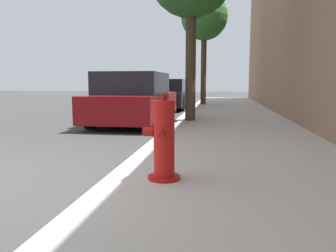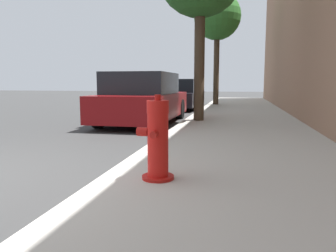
{
  "view_description": "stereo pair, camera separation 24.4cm",
  "coord_description": "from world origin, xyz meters",
  "px_view_note": "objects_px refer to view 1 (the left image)",
  "views": [
    {
      "loc": [
        3.01,
        -3.06,
        1.13
      ],
      "look_at": [
        2.29,
        1.47,
        0.52
      ],
      "focal_mm": 35.0,
      "sensor_mm": 36.0,
      "label": 1
    },
    {
      "loc": [
        3.25,
        -3.01,
        1.13
      ],
      "look_at": [
        2.29,
        1.47,
        0.52
      ],
      "focal_mm": 35.0,
      "sensor_mm": 36.0,
      "label": 2
    }
  ],
  "objects_px": {
    "fire_hydrant": "(164,141)",
    "parked_car_near": "(135,99)",
    "parked_car_mid": "(167,94)",
    "street_tree_far": "(204,18)"
  },
  "relations": [
    {
      "from": "fire_hydrant",
      "to": "street_tree_far",
      "type": "relative_size",
      "value": 0.17
    },
    {
      "from": "fire_hydrant",
      "to": "parked_car_near",
      "type": "height_order",
      "value": "parked_car_near"
    },
    {
      "from": "street_tree_far",
      "to": "fire_hydrant",
      "type": "bearing_deg",
      "value": -88.91
    },
    {
      "from": "fire_hydrant",
      "to": "street_tree_far",
      "type": "bearing_deg",
      "value": 91.09
    },
    {
      "from": "fire_hydrant",
      "to": "parked_car_near",
      "type": "xyz_separation_m",
      "value": [
        -1.78,
        5.54,
        0.15
      ]
    },
    {
      "from": "parked_car_near",
      "to": "parked_car_mid",
      "type": "distance_m",
      "value": 5.44
    },
    {
      "from": "parked_car_mid",
      "to": "parked_car_near",
      "type": "bearing_deg",
      "value": -90.53
    },
    {
      "from": "parked_car_near",
      "to": "street_tree_far",
      "type": "height_order",
      "value": "street_tree_far"
    },
    {
      "from": "fire_hydrant",
      "to": "parked_car_mid",
      "type": "xyz_separation_m",
      "value": [
        -1.73,
        10.98,
        0.1
      ]
    },
    {
      "from": "parked_car_near",
      "to": "street_tree_far",
      "type": "distance_m",
      "value": 7.91
    }
  ]
}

